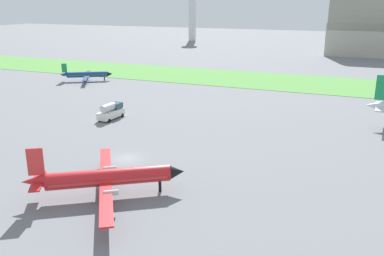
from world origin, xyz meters
The scene contains 6 objects.
ground_plane centered at (0.00, 0.00, 0.00)m, with size 600.00×600.00×0.00m, color slate.
grass_taxiway_strip centered at (0.00, 72.41, 0.04)m, with size 360.00×28.00×0.08m, color #549342.
airplane_foreground_turboprop centered at (4.47, -11.87, 2.49)m, with size 17.24×19.63×6.81m.
airplane_taxiing_turboprop centered at (-44.41, 51.15, 1.97)m, with size 13.80×15.81×5.38m.
fuel_truck_near_gate centered at (-14.54, 18.45, 1.58)m, with size 2.91×6.61×3.29m.
control_tower centered at (-65.41, 184.24, 19.25)m, with size 8.00×8.00×32.23m.
Camera 1 is at (32.09, -51.05, 23.06)m, focal length 39.13 mm.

